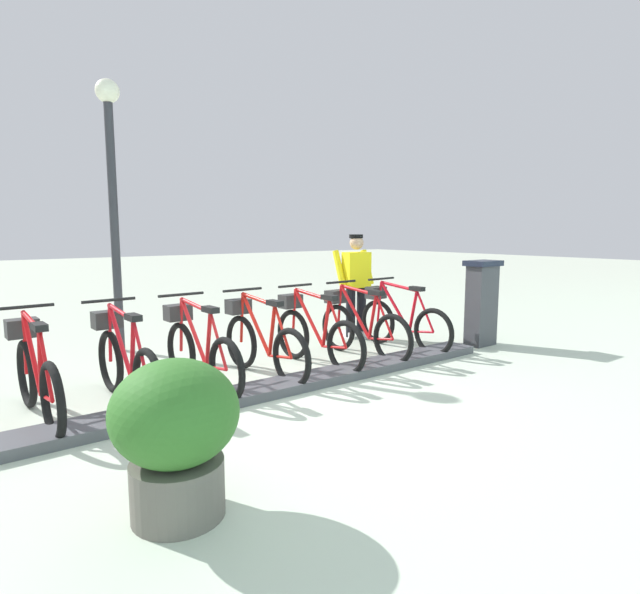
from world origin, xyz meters
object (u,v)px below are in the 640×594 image
object	(u,v)px
bike_docked_6	(36,374)
bike_docked_5	(125,361)
bike_docked_0	(400,320)
bike_docked_3	(261,341)
worker_near_rack	(356,282)
planter_bush	(176,430)
bike_docked_2	(314,333)
bike_docked_1	(360,326)
bike_docked_4	(199,350)
lamp_post	(112,175)
payment_kiosk	(481,301)

from	to	relation	value
bike_docked_6	bike_docked_5	bearing A→B (deg)	-90.00
bike_docked_0	bike_docked_3	world-z (taller)	same
worker_near_rack	planter_bush	distance (m)	5.40
bike_docked_2	bike_docked_6	size ratio (longest dim) A/B	1.00
bike_docked_3	bike_docked_5	bearing A→B (deg)	90.00
bike_docked_1	bike_docked_4	bearing A→B (deg)	90.00
bike_docked_5	lamp_post	world-z (taller)	lamp_post
planter_bush	lamp_post	bearing A→B (deg)	-11.78
bike_docked_6	worker_near_rack	size ratio (longest dim) A/B	1.04
bike_docked_5	worker_near_rack	world-z (taller)	worker_near_rack
bike_docked_1	lamp_post	size ratio (longest dim) A/B	0.46
payment_kiosk	bike_docked_0	distance (m)	1.29
payment_kiosk	bike_docked_2	size ratio (longest dim) A/B	0.74
bike_docked_0	bike_docked_1	world-z (taller)	same
worker_near_rack	lamp_post	distance (m)	3.91
payment_kiosk	bike_docked_0	bearing A→B (deg)	63.23
bike_docked_2	bike_docked_4	distance (m)	1.57
worker_near_rack	planter_bush	world-z (taller)	worker_near_rack
payment_kiosk	bike_docked_0	world-z (taller)	payment_kiosk
bike_docked_1	bike_docked_3	world-z (taller)	same
bike_docked_0	bike_docked_4	size ratio (longest dim) A/B	1.00
bike_docked_2	bike_docked_1	bearing A→B (deg)	-90.00
planter_bush	bike_docked_3	bearing A→B (deg)	-40.19
bike_docked_6	worker_near_rack	xyz separation A→B (m)	(0.99, -4.70, 0.48)
bike_docked_1	bike_docked_2	xyz separation A→B (m)	(0.00, 0.78, 0.00)
payment_kiosk	bike_docked_3	xyz separation A→B (m)	(0.57, 3.48, -0.24)
bike_docked_4	bike_docked_6	bearing A→B (deg)	90.00
bike_docked_3	lamp_post	xyz separation A→B (m)	(2.35, 0.96, 2.05)
bike_docked_5	payment_kiosk	bearing A→B (deg)	-96.46
bike_docked_2	worker_near_rack	size ratio (longest dim) A/B	1.04
payment_kiosk	bike_docked_6	world-z (taller)	payment_kiosk
payment_kiosk	bike_docked_0	xyz separation A→B (m)	(0.57, 1.13, -0.24)
bike_docked_6	worker_near_rack	bearing A→B (deg)	-78.13
bike_docked_2	worker_near_rack	world-z (taller)	worker_near_rack
bike_docked_5	lamp_post	bearing A→B (deg)	-14.44
bike_docked_2	lamp_post	world-z (taller)	lamp_post
bike_docked_0	bike_docked_1	distance (m)	0.78
bike_docked_0	worker_near_rack	world-z (taller)	worker_near_rack
bike_docked_6	planter_bush	xyz separation A→B (m)	(-2.28, -0.42, 0.11)
bike_docked_0	bike_docked_4	distance (m)	3.13
lamp_post	payment_kiosk	bearing A→B (deg)	-123.28
bike_docked_5	bike_docked_2	bearing A→B (deg)	-90.00
bike_docked_2	lamp_post	distance (m)	3.57
worker_near_rack	bike_docked_3	bearing A→B (deg)	112.80
lamp_post	planter_bush	distance (m)	5.11
payment_kiosk	lamp_post	distance (m)	5.62
planter_bush	worker_near_rack	bearing A→B (deg)	-52.60
bike_docked_3	bike_docked_4	size ratio (longest dim) A/B	1.00
bike_docked_1	bike_docked_5	distance (m)	3.13
bike_docked_0	lamp_post	world-z (taller)	lamp_post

